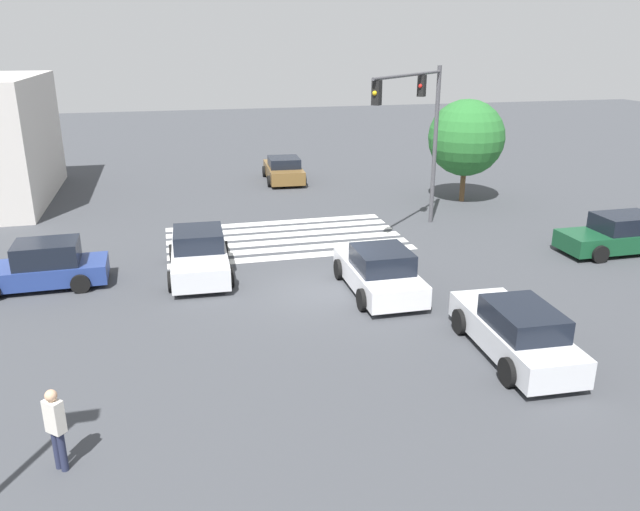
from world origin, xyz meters
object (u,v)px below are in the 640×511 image
car_1 (516,332)px  car_2 (379,272)px  car_3 (199,254)px  tree_corner_a (466,138)px  car_4 (284,170)px  pedestrian (56,426)px  traffic_signal_mast (421,117)px  car_0 (42,267)px  car_5 (619,235)px

car_1 → car_2: size_ratio=1.05×
car_3 → tree_corner_a: (-13.71, -7.38, 2.52)m
car_2 → car_4: car_2 is taller
car_4 → car_3: bearing=161.5°
car_2 → tree_corner_a: 13.53m
car_4 → pedestrian: 26.04m
traffic_signal_mast → tree_corner_a: size_ratio=1.33×
tree_corner_a → car_3: bearing=28.3°
traffic_signal_mast → car_2: (3.71, 6.01, -4.18)m
traffic_signal_mast → car_0: bearing=-33.7°
car_4 → car_5: 18.80m
car_2 → car_4: (-0.14, -17.40, -0.03)m
car_5 → pedestrian: (19.22, 8.64, 0.28)m
traffic_signal_mast → pedestrian: bearing=1.0°
car_0 → car_4: bearing=-128.5°
car_0 → traffic_signal_mast: bearing=-169.8°
car_4 → tree_corner_a: tree_corner_a is taller
tree_corner_a → traffic_signal_mast: bearing=45.7°
car_3 → car_5: (-15.94, 1.54, -0.01)m
car_0 → car_2: 11.21m
traffic_signal_mast → tree_corner_a: (-4.41, -4.52, -1.65)m
car_5 → pedestrian: size_ratio=2.55×
car_3 → car_2: bearing=62.7°
car_4 → car_5: size_ratio=1.04×
pedestrian → traffic_signal_mast: bearing=-0.8°
car_1 → pedestrian: size_ratio=2.70×
traffic_signal_mast → car_3: size_ratio=1.44×
car_1 → traffic_signal_mast: bearing=-6.1°
car_1 → car_3: (7.59, -8.17, 0.01)m
car_1 → car_4: car_1 is taller
traffic_signal_mast → pedestrian: (12.58, 13.04, -3.91)m
pedestrian → car_1: bearing=-36.4°
car_2 → tree_corner_a: tree_corner_a is taller
traffic_signal_mast → car_4: 12.66m
car_3 → car_4: bearing=160.2°
car_2 → car_5: 10.48m
car_0 → car_1: (-12.77, 8.15, -0.00)m
car_2 → car_4: bearing=-0.0°
car_3 → pedestrian: 10.70m
car_1 → pedestrian: pedestrian is taller
car_0 → car_5: size_ratio=0.99×
car_4 → tree_corner_a: bearing=-127.4°
car_2 → car_0: bearing=74.3°
car_0 → car_3: (-5.18, -0.02, 0.01)m
car_0 → car_4: (-10.90, -14.27, -0.03)m
car_5 → car_4: bearing=-57.2°
car_3 → pedestrian: (3.28, 10.18, 0.27)m
car_3 → tree_corner_a: tree_corner_a is taller
tree_corner_a → car_4: bearing=-40.7°
car_2 → traffic_signal_mast: bearing=-31.2°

